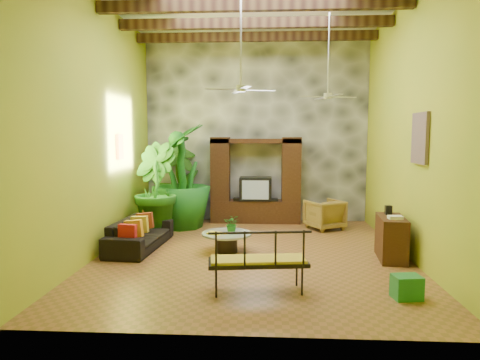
# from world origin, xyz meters

# --- Properties ---
(ground) EXTENTS (7.00, 7.00, 0.00)m
(ground) POSITION_xyz_m (0.00, 0.00, 0.00)
(ground) COLOR brown
(ground) RESTS_ON ground
(back_wall) EXTENTS (6.00, 0.02, 5.00)m
(back_wall) POSITION_xyz_m (0.00, 3.50, 2.50)
(back_wall) COLOR gold
(back_wall) RESTS_ON ground
(left_wall) EXTENTS (0.02, 7.00, 5.00)m
(left_wall) POSITION_xyz_m (-3.00, 0.00, 2.50)
(left_wall) COLOR gold
(left_wall) RESTS_ON ground
(right_wall) EXTENTS (0.02, 7.00, 5.00)m
(right_wall) POSITION_xyz_m (3.00, 0.00, 2.50)
(right_wall) COLOR gold
(right_wall) RESTS_ON ground
(stone_accent_wall) EXTENTS (5.98, 0.10, 4.98)m
(stone_accent_wall) POSITION_xyz_m (0.00, 3.44, 2.50)
(stone_accent_wall) COLOR #3C3D44
(stone_accent_wall) RESTS_ON ground
(ceiling_beams) EXTENTS (5.95, 5.36, 0.22)m
(ceiling_beams) POSITION_xyz_m (0.00, 0.00, 4.78)
(ceiling_beams) COLOR #3A2612
(ceiling_beams) RESTS_ON ceiling
(entertainment_center) EXTENTS (2.40, 0.55, 2.30)m
(entertainment_center) POSITION_xyz_m (0.00, 3.14, 0.97)
(entertainment_center) COLOR black
(entertainment_center) RESTS_ON ground
(ceiling_fan_front) EXTENTS (1.28, 1.28, 1.86)m
(ceiling_fan_front) POSITION_xyz_m (-0.20, -0.40, 3.40)
(ceiling_fan_front) COLOR silver
(ceiling_fan_front) RESTS_ON ceiling
(ceiling_fan_back) EXTENTS (1.28, 1.28, 1.86)m
(ceiling_fan_back) POSITION_xyz_m (1.60, 1.20, 3.40)
(ceiling_fan_back) COLOR silver
(ceiling_fan_back) RESTS_ON ceiling
(wall_art_mask) EXTENTS (0.06, 0.32, 0.55)m
(wall_art_mask) POSITION_xyz_m (-2.96, 1.00, 2.10)
(wall_art_mask) COLOR orange
(wall_art_mask) RESTS_ON left_wall
(wall_art_painting) EXTENTS (0.06, 0.70, 0.90)m
(wall_art_painting) POSITION_xyz_m (2.96, -0.60, 2.30)
(wall_art_painting) COLOR navy
(wall_art_painting) RESTS_ON right_wall
(sofa) EXTENTS (0.98, 2.15, 0.61)m
(sofa) POSITION_xyz_m (-2.35, 0.33, 0.30)
(sofa) COLOR black
(sofa) RESTS_ON ground
(wicker_armchair) EXTENTS (1.08, 1.09, 0.74)m
(wicker_armchair) POSITION_xyz_m (1.76, 2.40, 0.37)
(wicker_armchair) COLOR olive
(wicker_armchair) RESTS_ON ground
(tall_plant_a) EXTENTS (1.46, 1.32, 2.31)m
(tall_plant_a) POSITION_xyz_m (-2.12, 3.15, 1.15)
(tall_plant_a) COLOR #265917
(tall_plant_a) RESTS_ON ground
(tall_plant_b) EXTENTS (1.50, 1.55, 2.20)m
(tall_plant_b) POSITION_xyz_m (-2.36, 1.51, 1.10)
(tall_plant_b) COLOR #226A1C
(tall_plant_b) RESTS_ON ground
(tall_plant_c) EXTENTS (1.75, 1.75, 2.64)m
(tall_plant_c) POSITION_xyz_m (-1.88, 2.38, 1.32)
(tall_plant_c) COLOR #19611B
(tall_plant_c) RESTS_ON ground
(coffee_table) EXTENTS (1.01, 1.01, 0.40)m
(coffee_table) POSITION_xyz_m (-0.51, 0.10, 0.26)
(coffee_table) COLOR black
(coffee_table) RESTS_ON ground
(centerpiece_plant) EXTENTS (0.33, 0.29, 0.35)m
(centerpiece_plant) POSITION_xyz_m (-0.41, 0.17, 0.58)
(centerpiece_plant) COLOR #1D671B
(centerpiece_plant) RESTS_ON coffee_table
(yellow_tray) EXTENTS (0.33, 0.29, 0.03)m
(yellow_tray) POSITION_xyz_m (-0.74, -0.00, 0.42)
(yellow_tray) COLOR gold
(yellow_tray) RESTS_ON coffee_table
(iron_bench) EXTENTS (1.54, 0.72, 0.57)m
(iron_bench) POSITION_xyz_m (0.15, -2.12, 0.54)
(iron_bench) COLOR black
(iron_bench) RESTS_ON ground
(side_console) EXTENTS (0.57, 1.06, 0.82)m
(side_console) POSITION_xyz_m (2.65, -0.19, 0.41)
(side_console) COLOR #331D10
(side_console) RESTS_ON ground
(green_bin) EXTENTS (0.43, 0.35, 0.34)m
(green_bin) POSITION_xyz_m (2.30, -2.20, 0.17)
(green_bin) COLOR #1B6620
(green_bin) RESTS_ON ground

